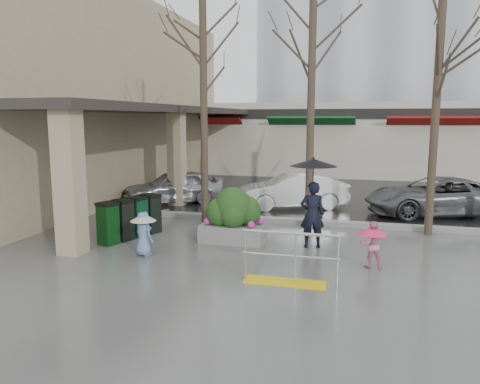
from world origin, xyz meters
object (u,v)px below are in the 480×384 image
at_px(planter, 233,216).
at_px(car_a, 174,187).
at_px(woman, 313,195).
at_px(car_c, 436,196).
at_px(child_pink, 372,241).
at_px(car_b, 293,191).
at_px(child_blue, 144,229).
at_px(tree_midwest, 312,43).
at_px(tree_west, 203,53).
at_px(tree_mideast, 439,53).
at_px(news_boxes, 131,218).
at_px(handrail, 288,264).

height_order(planter, car_a, planter).
relative_size(planter, car_a, 0.45).
xyz_separation_m(woman, car_a, (-5.70, 4.80, -0.70)).
bearing_deg(car_c, car_a, -106.10).
relative_size(child_pink, car_b, 0.27).
bearing_deg(child_blue, woman, -129.61).
bearing_deg(tree_midwest, tree_west, -180.00).
relative_size(tree_west, child_pink, 6.68).
height_order(tree_midwest, tree_mideast, tree_midwest).
height_order(child_pink, car_b, car_b).
bearing_deg(tree_midwest, woman, -81.19).
relative_size(tree_mideast, car_b, 1.70).
xyz_separation_m(child_pink, car_b, (-2.63, 6.25, 0.04)).
bearing_deg(planter, car_c, 41.75).
relative_size(tree_midwest, news_boxes, 3.54).
relative_size(woman, car_a, 0.61).
relative_size(planter, car_c, 0.37).
xyz_separation_m(child_pink, planter, (-3.43, 1.27, 0.09)).
relative_size(handrail, tree_midwest, 0.27).
height_order(tree_mideast, planter, tree_mideast).
xyz_separation_m(child_blue, car_a, (-1.98, 6.52, 0.00)).
relative_size(handrail, child_blue, 1.80).
xyz_separation_m(tree_midwest, car_a, (-5.37, 2.69, -4.60)).
relative_size(news_boxes, car_c, 0.44).
bearing_deg(car_b, car_a, -109.81).
xyz_separation_m(tree_midwest, tree_mideast, (3.30, -0.00, -0.37)).
bearing_deg(news_boxes, car_a, 120.11).
height_order(woman, car_c, woman).
relative_size(tree_midwest, planter, 4.21).
bearing_deg(handrail, child_pink, 41.85).
height_order(handrail, child_blue, child_blue).
bearing_deg(handrail, car_c, 64.20).
height_order(child_blue, news_boxes, news_boxes).
distance_m(woman, car_a, 7.48).
height_order(tree_midwest, news_boxes, tree_midwest).
bearing_deg(car_b, car_c, 67.85).
distance_m(tree_mideast, car_a, 10.02).
height_order(news_boxes, car_b, car_b).
distance_m(tree_midwest, car_b, 5.49).
distance_m(planter, car_c, 7.44).
bearing_deg(car_b, tree_mideast, 33.81).
bearing_deg(child_blue, car_c, -111.88).
xyz_separation_m(car_a, car_b, (4.48, 0.16, 0.00)).
distance_m(tree_mideast, planter, 6.84).
xyz_separation_m(tree_west, child_blue, (-0.19, -3.83, -4.45)).
bearing_deg(car_c, planter, -65.24).
xyz_separation_m(tree_mideast, child_blue, (-6.69, -3.83, -4.23)).
relative_size(woman, child_blue, 2.14).
distance_m(news_boxes, car_c, 9.85).
bearing_deg(child_pink, car_a, -48.66).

